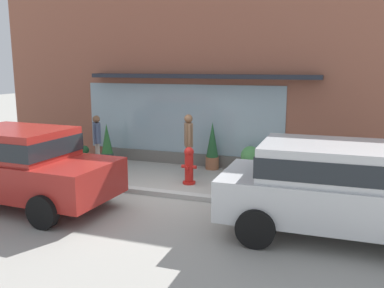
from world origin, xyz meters
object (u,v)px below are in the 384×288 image
potted_plant_window_right (85,153)px  potted_plant_low_front (317,161)px  potted_plant_doorstep (107,144)px  pedestrian_passerby (97,138)px  potted_plant_window_left (212,147)px  parked_car_red (22,163)px  potted_plant_window_center (347,171)px  pedestrian_with_handbag (188,140)px  parked_car_silver (333,185)px  fire_hydrant (189,165)px  potted_plant_corner_tall (250,159)px

potted_plant_window_right → potted_plant_low_front: (7.18, 0.41, 0.20)m
potted_plant_doorstep → pedestrian_passerby: bearing=-76.6°
potted_plant_low_front → potted_plant_window_left: (-2.98, -0.06, 0.21)m
pedestrian_passerby → parked_car_red: size_ratio=0.39×
potted_plant_window_right → potted_plant_window_center: bearing=-0.0°
pedestrian_passerby → parked_car_red: bearing=-33.5°
pedestrian_with_handbag → potted_plant_window_right: (-3.83, 0.67, -0.75)m
potted_plant_window_right → parked_car_silver: bearing=-25.2°
fire_hydrant → pedestrian_passerby: (-3.07, 0.53, 0.45)m
pedestrian_passerby → potted_plant_window_left: size_ratio=1.14×
parked_car_red → pedestrian_with_handbag: bearing=56.0°
pedestrian_with_handbag → potted_plant_doorstep: (-3.01, 0.71, -0.42)m
potted_plant_window_left → potted_plant_doorstep: bearing=-174.8°
parked_car_red → potted_plant_corner_tall: size_ratio=5.18×
potted_plant_corner_tall → potted_plant_low_front: bearing=7.0°
potted_plant_window_right → potted_plant_window_center: size_ratio=0.70×
fire_hydrant → potted_plant_low_front: bearing=29.7°
pedestrian_with_handbag → parked_car_silver: size_ratio=0.42×
potted_plant_corner_tall → parked_car_silver: bearing=-59.0°
pedestrian_with_handbag → potted_plant_doorstep: bearing=47.9°
potted_plant_window_right → potted_plant_low_front: bearing=3.3°
parked_car_silver → potted_plant_window_left: size_ratio=2.94×
fire_hydrant → potted_plant_low_front: size_ratio=1.00×
parked_car_silver → potted_plant_doorstep: size_ratio=3.34×
fire_hydrant → parked_car_silver: parked_car_silver is taller
pedestrian_with_handbag → potted_plant_low_front: (3.35, 1.08, -0.55)m
parked_car_silver → potted_plant_doorstep: 7.76m
potted_plant_low_front → potted_plant_corner_tall: bearing=-173.0°
fire_hydrant → parked_car_silver: size_ratio=0.23×
potted_plant_window_right → potted_plant_low_front: 7.19m
parked_car_red → potted_plant_low_front: (5.91, 4.57, -0.49)m
pedestrian_passerby → potted_plant_window_right: pedestrian_passerby is taller
fire_hydrant → parked_car_red: parked_car_red is taller
potted_plant_corner_tall → potted_plant_window_center: size_ratio=1.13×
potted_plant_low_front → potted_plant_window_left: potted_plant_window_left is taller
potted_plant_corner_tall → potted_plant_window_left: (-1.18, 0.16, 0.25)m
fire_hydrant → potted_plant_window_right: fire_hydrant is taller
pedestrian_with_handbag → fire_hydrant: bearing=172.7°
pedestrian_with_handbag → potted_plant_doorstep: pedestrian_with_handbag is taller
fire_hydrant → potted_plant_low_front: (3.09, 1.76, -0.03)m
pedestrian_with_handbag → potted_plant_low_front: pedestrian_with_handbag is taller
potted_plant_window_right → potted_plant_window_center: 7.94m
pedestrian_with_handbag → pedestrian_passerby: bearing=64.3°
potted_plant_corner_tall → potted_plant_doorstep: potted_plant_doorstep is taller
fire_hydrant → pedestrian_passerby: size_ratio=0.61×
pedestrian_with_handbag → potted_plant_window_right: pedestrian_with_handbag is taller
pedestrian_passerby → potted_plant_window_left: bearing=72.6°
parked_car_red → potted_plant_corner_tall: 6.00m
fire_hydrant → potted_plant_corner_tall: fire_hydrant is taller
pedestrian_with_handbag → potted_plant_window_right: size_ratio=3.51×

